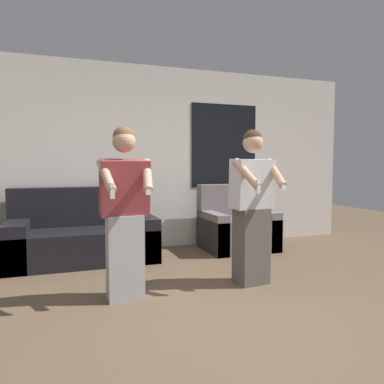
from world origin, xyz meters
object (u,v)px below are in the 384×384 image
(couch, at_px, (83,237))
(armchair, at_px, (237,227))
(person_right, at_px, (252,207))
(person_left, at_px, (125,214))

(couch, xyz_separation_m, armchair, (2.19, -0.06, 0.01))
(couch, relative_size, armchair, 1.84)
(person_right, bearing_deg, armchair, 69.08)
(armchair, bearing_deg, person_right, -110.92)
(armchair, height_order, person_left, person_left)
(person_left, height_order, person_right, person_right)
(armchair, distance_m, person_right, 1.70)
(couch, distance_m, person_left, 1.70)
(couch, relative_size, person_left, 1.15)
(armchair, distance_m, person_left, 2.50)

